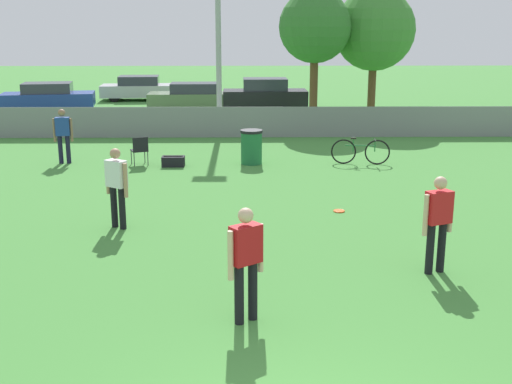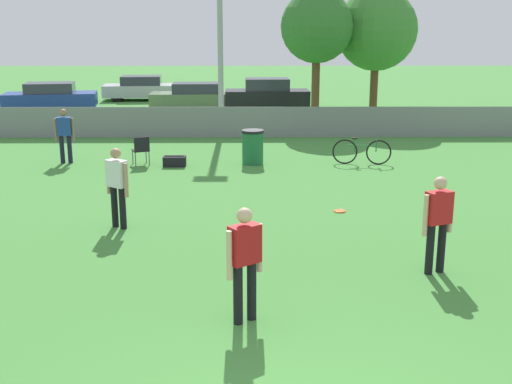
# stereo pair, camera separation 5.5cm
# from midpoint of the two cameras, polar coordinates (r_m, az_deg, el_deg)

# --- Properties ---
(fence_backline) EXTENTS (22.81, 0.07, 1.21)m
(fence_backline) POSITION_cam_midpoint_polar(r_m,az_deg,el_deg) (23.17, 0.51, 6.24)
(fence_backline) COLOR gray
(fence_backline) RESTS_ON ground_plane
(light_pole) EXTENTS (0.90, 0.36, 7.37)m
(light_pole) POSITION_cam_midpoint_polar(r_m,az_deg,el_deg) (24.01, -3.47, 15.77)
(light_pole) COLOR #9E9EA3
(light_pole) RESTS_ON ground_plane
(tree_near_pole) EXTENTS (2.80, 2.80, 5.28)m
(tree_near_pole) POSITION_cam_midpoint_polar(r_m,az_deg,el_deg) (25.67, 5.20, 14.37)
(tree_near_pole) COLOR brown
(tree_near_pole) RESTS_ON ground_plane
(tree_far_right) EXTENTS (3.28, 3.28, 5.38)m
(tree_far_right) POSITION_cam_midpoint_polar(r_m,az_deg,el_deg) (27.11, 10.42, 13.96)
(tree_far_right) COLOR brown
(tree_far_right) RESTS_ON ground_plane
(player_defender_red) EXTENTS (0.48, 0.42, 1.62)m
(player_defender_red) POSITION_cam_midpoint_polar(r_m,az_deg,el_deg) (8.60, -1.10, -5.79)
(player_defender_red) COLOR black
(player_defender_red) RESTS_ON ground_plane
(player_thrower_red) EXTENTS (0.54, 0.36, 1.62)m
(player_thrower_red) POSITION_cam_midpoint_polar(r_m,az_deg,el_deg) (10.69, 15.73, -2.23)
(player_thrower_red) COLOR black
(player_thrower_red) RESTS_ON ground_plane
(player_receiver_white) EXTENTS (0.48, 0.42, 1.62)m
(player_receiver_white) POSITION_cam_midpoint_polar(r_m,az_deg,el_deg) (12.89, -12.40, 0.83)
(player_receiver_white) COLOR black
(player_receiver_white) RESTS_ON ground_plane
(spectator_in_blue) EXTENTS (0.55, 0.27, 1.59)m
(spectator_in_blue) POSITION_cam_midpoint_polar(r_m,az_deg,el_deg) (19.49, -16.86, 5.09)
(spectator_in_blue) COLOR #191933
(spectator_in_blue) RESTS_ON ground_plane
(frisbee_disc) EXTENTS (0.25, 0.25, 0.03)m
(frisbee_disc) POSITION_cam_midpoint_polar(r_m,az_deg,el_deg) (14.05, 7.28, -1.68)
(frisbee_disc) COLOR #E5591E
(frisbee_disc) RESTS_ON ground_plane
(folding_chair_sideline) EXTENTS (0.58, 0.58, 0.83)m
(folding_chair_sideline) POSITION_cam_midpoint_polar(r_m,az_deg,el_deg) (18.77, -10.38, 3.80)
(folding_chair_sideline) COLOR #333338
(folding_chair_sideline) RESTS_ON ground_plane
(bicycle_sideline) EXTENTS (1.69, 0.44, 0.78)m
(bicycle_sideline) POSITION_cam_midpoint_polar(r_m,az_deg,el_deg) (18.86, 9.19, 3.57)
(bicycle_sideline) COLOR black
(bicycle_sideline) RESTS_ON ground_plane
(trash_bin) EXTENTS (0.64, 0.64, 0.99)m
(trash_bin) POSITION_cam_midpoint_polar(r_m,az_deg,el_deg) (18.66, -0.49, 4.04)
(trash_bin) COLOR #1E6638
(trash_bin) RESTS_ON ground_plane
(gear_bag_sideline) EXTENTS (0.64, 0.35, 0.31)m
(gear_bag_sideline) POSITION_cam_midpoint_polar(r_m,az_deg,el_deg) (18.54, -7.45, 2.72)
(gear_bag_sideline) COLOR black
(gear_bag_sideline) RESTS_ON ground_plane
(parked_car_blue) EXTENTS (4.47, 2.45, 1.30)m
(parked_car_blue) POSITION_cam_midpoint_polar(r_m,az_deg,el_deg) (32.20, -18.04, 8.05)
(parked_car_blue) COLOR black
(parked_car_blue) RESTS_ON ground_plane
(parked_car_silver) EXTENTS (4.14, 2.12, 1.29)m
(parked_car_silver) POSITION_cam_midpoint_polar(r_m,az_deg,el_deg) (35.47, -10.38, 9.06)
(parked_car_silver) COLOR black
(parked_car_silver) RESTS_ON ground_plane
(parked_car_olive) EXTENTS (4.51, 1.80, 1.28)m
(parked_car_olive) POSITION_cam_midpoint_polar(r_m,az_deg,el_deg) (30.94, -5.44, 8.44)
(parked_car_olive) COLOR black
(parked_car_olive) RESTS_ON ground_plane
(parked_car_dark) EXTENTS (3.99, 1.77, 1.49)m
(parked_car_dark) POSITION_cam_midpoint_polar(r_m,az_deg,el_deg) (30.80, 0.75, 8.64)
(parked_car_dark) COLOR black
(parked_car_dark) RESTS_ON ground_plane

